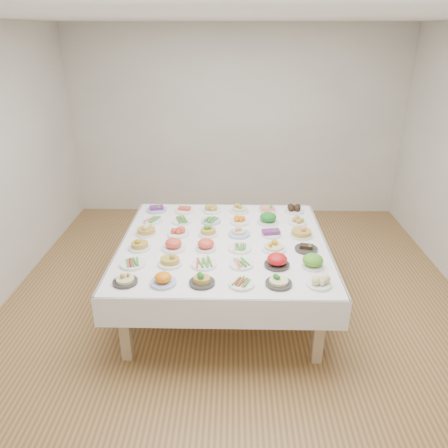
{
  "coord_description": "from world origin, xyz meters",
  "views": [
    {
      "loc": [
        -0.04,
        -4.11,
        2.69
      ],
      "look_at": [
        -0.13,
        -0.05,
        0.88
      ],
      "focal_mm": 35.0,
      "sensor_mm": 36.0,
      "label": 1
    }
  ],
  "objects_px": {
    "dish_18": "(146,229)",
    "display_table": "(224,248)",
    "dish_35": "(294,209)",
    "dish_0": "(125,278)"
  },
  "relations": [
    {
      "from": "display_table",
      "to": "dish_35",
      "type": "relative_size",
      "value": 9.17
    },
    {
      "from": "dish_35",
      "to": "dish_0",
      "type": "bearing_deg",
      "value": -135.03
    },
    {
      "from": "dish_18",
      "to": "dish_0",
      "type": "bearing_deg",
      "value": -90.02
    },
    {
      "from": "display_table",
      "to": "dish_18",
      "type": "relative_size",
      "value": 10.21
    },
    {
      "from": "display_table",
      "to": "dish_18",
      "type": "height_order",
      "value": "dish_18"
    },
    {
      "from": "display_table",
      "to": "dish_35",
      "type": "distance_m",
      "value": 1.14
    },
    {
      "from": "display_table",
      "to": "dish_18",
      "type": "bearing_deg",
      "value": 168.72
    },
    {
      "from": "dish_18",
      "to": "display_table",
      "type": "bearing_deg",
      "value": -11.28
    },
    {
      "from": "display_table",
      "to": "dish_0",
      "type": "xyz_separation_m",
      "value": [
        -0.8,
        -0.79,
        0.12
      ]
    },
    {
      "from": "dish_35",
      "to": "dish_18",
      "type": "bearing_deg",
      "value": -158.01
    }
  ]
}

